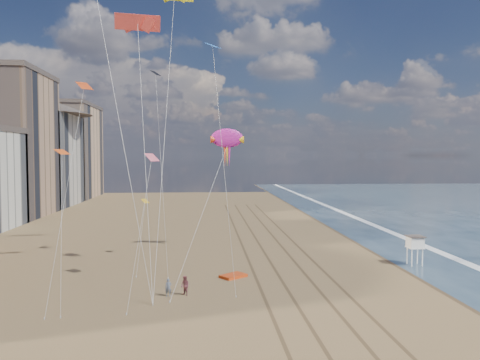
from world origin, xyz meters
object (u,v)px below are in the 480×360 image
(grounded_kite, at_px, (233,276))
(show_kite, at_px, (227,139))
(kite_flyer_a, at_px, (168,287))
(lifeguard_stand, at_px, (415,242))
(kite_flyer_b, at_px, (185,286))

(grounded_kite, xyz_separation_m, show_kite, (0.04, 12.92, 14.13))
(show_kite, distance_m, kite_flyer_a, 23.88)
(lifeguard_stand, height_order, grounded_kite, lifeguard_stand)
(lifeguard_stand, relative_size, grounded_kite, 1.32)
(lifeguard_stand, relative_size, kite_flyer_b, 1.89)
(show_kite, height_order, kite_flyer_a, show_kite)
(grounded_kite, height_order, kite_flyer_b, kite_flyer_b)
(lifeguard_stand, xyz_separation_m, kite_flyer_a, (-26.39, -9.60, -1.74))
(grounded_kite, relative_size, kite_flyer_a, 1.61)
(kite_flyer_b, bearing_deg, grounded_kite, 97.03)
(lifeguard_stand, xyz_separation_m, show_kite, (-20.38, 9.16, 11.76))
(kite_flyer_a, bearing_deg, show_kite, 64.40)
(grounded_kite, relative_size, kite_flyer_b, 1.44)
(kite_flyer_a, height_order, kite_flyer_b, kite_flyer_b)
(kite_flyer_a, distance_m, kite_flyer_b, 1.44)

